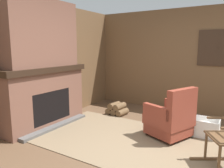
{
  "coord_description": "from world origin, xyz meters",
  "views": [
    {
      "loc": [
        1.11,
        -2.98,
        1.61
      ],
      "look_at": [
        -1.08,
        0.57,
        0.9
      ],
      "focal_mm": 35.0,
      "sensor_mm": 36.0,
      "label": 1
    }
  ],
  "objects_px": {
    "armchair": "(171,119)",
    "firewood_stack": "(117,109)",
    "oil_lamp_vase": "(32,62)",
    "storage_case": "(63,62)",
    "laundry_basket": "(205,127)"
  },
  "relations": [
    {
      "from": "armchair",
      "to": "firewood_stack",
      "type": "distance_m",
      "value": 1.68
    },
    {
      "from": "armchair",
      "to": "laundry_basket",
      "type": "height_order",
      "value": "armchair"
    },
    {
      "from": "oil_lamp_vase",
      "to": "firewood_stack",
      "type": "bearing_deg",
      "value": 61.61
    },
    {
      "from": "laundry_basket",
      "to": "oil_lamp_vase",
      "type": "xyz_separation_m",
      "value": [
        -2.92,
        -1.38,
        1.17
      ]
    },
    {
      "from": "firewood_stack",
      "to": "storage_case",
      "type": "relative_size",
      "value": 2.18
    },
    {
      "from": "armchair",
      "to": "oil_lamp_vase",
      "type": "relative_size",
      "value": 3.02
    },
    {
      "from": "armchair",
      "to": "firewood_stack",
      "type": "height_order",
      "value": "armchair"
    },
    {
      "from": "armchair",
      "to": "firewood_stack",
      "type": "xyz_separation_m",
      "value": [
        -1.51,
        0.7,
        -0.22
      ]
    },
    {
      "from": "firewood_stack",
      "to": "oil_lamp_vase",
      "type": "bearing_deg",
      "value": -118.39
    },
    {
      "from": "armchair",
      "to": "firewood_stack",
      "type": "bearing_deg",
      "value": -2.21
    },
    {
      "from": "storage_case",
      "to": "oil_lamp_vase",
      "type": "bearing_deg",
      "value": -90.01
    },
    {
      "from": "laundry_basket",
      "to": "storage_case",
      "type": "bearing_deg",
      "value": -169.68
    },
    {
      "from": "oil_lamp_vase",
      "to": "storage_case",
      "type": "distance_m",
      "value": 0.85
    },
    {
      "from": "firewood_stack",
      "to": "oil_lamp_vase",
      "type": "height_order",
      "value": "oil_lamp_vase"
    },
    {
      "from": "armchair",
      "to": "storage_case",
      "type": "bearing_deg",
      "value": 25.73
    }
  ]
}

